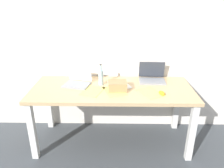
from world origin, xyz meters
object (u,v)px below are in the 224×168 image
(laptop_left, at_px, (78,81))
(laptop_right, at_px, (152,77))
(beer_bottle, at_px, (101,77))
(cardboard_box, at_px, (117,86))
(computer_mouse, at_px, (162,93))
(desk, at_px, (112,95))

(laptop_left, xyz_separation_m, laptop_right, (0.93, 0.14, 0.01))
(beer_bottle, relative_size, cardboard_box, 1.22)
(laptop_left, relative_size, computer_mouse, 3.48)
(cardboard_box, bearing_deg, laptop_right, 33.61)
(laptop_left, distance_m, laptop_right, 0.94)
(cardboard_box, bearing_deg, beer_bottle, 141.95)
(beer_bottle, bearing_deg, laptop_left, -179.60)
(laptop_left, relative_size, beer_bottle, 1.34)
(desk, xyz_separation_m, laptop_left, (-0.42, 0.10, 0.14))
(desk, relative_size, computer_mouse, 19.06)
(desk, relative_size, laptop_left, 5.48)
(laptop_left, xyz_separation_m, beer_bottle, (0.29, 0.00, 0.06))
(laptop_right, xyz_separation_m, beer_bottle, (-0.64, -0.14, 0.05))
(desk, bearing_deg, cardboard_box, -41.12)
(beer_bottle, bearing_deg, cardboard_box, -38.05)
(computer_mouse, bearing_deg, laptop_right, 81.71)
(laptop_left, height_order, beer_bottle, beer_bottle)
(laptop_left, bearing_deg, desk, -13.24)
(desk, distance_m, laptop_right, 0.58)
(desk, height_order, cardboard_box, cardboard_box)
(laptop_right, bearing_deg, cardboard_box, -146.39)
(beer_bottle, bearing_deg, desk, -36.51)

